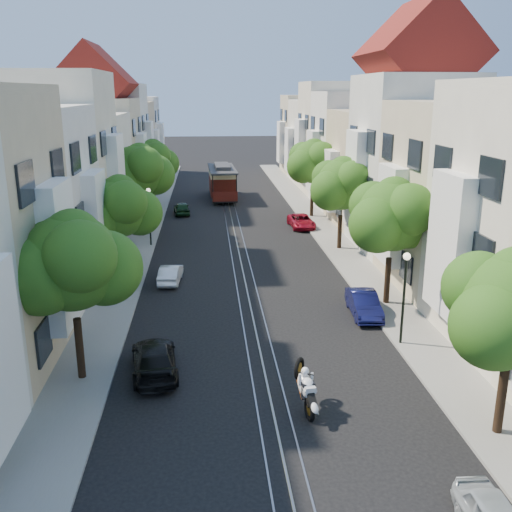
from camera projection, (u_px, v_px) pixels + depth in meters
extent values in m
plane|color=black|center=(233.00, 226.00, 47.88)|extent=(200.00, 200.00, 0.00)
cube|color=gray|center=(318.00, 224.00, 48.47)|extent=(2.50, 80.00, 0.12)
cube|color=gray|center=(146.00, 227.00, 47.26)|extent=(2.50, 80.00, 0.12)
cube|color=gray|center=(227.00, 226.00, 47.84)|extent=(0.06, 80.00, 0.02)
cube|color=gray|center=(233.00, 226.00, 47.88)|extent=(0.06, 80.00, 0.02)
cube|color=gray|center=(240.00, 226.00, 47.93)|extent=(0.06, 80.00, 0.02)
cube|color=tan|center=(233.00, 226.00, 47.88)|extent=(0.08, 80.00, 0.01)
cube|color=white|center=(451.00, 244.00, 24.32)|extent=(0.90, 3.04, 6.05)
cube|color=beige|center=(458.00, 200.00, 32.19)|extent=(7.00, 8.00, 10.00)
cube|color=white|center=(392.00, 215.00, 32.09)|extent=(0.90, 3.04, 5.50)
cube|color=silver|center=(410.00, 165.00, 39.56)|extent=(7.00, 8.00, 12.00)
cube|color=white|center=(356.00, 179.00, 39.51)|extent=(0.90, 3.04, 6.60)
cube|color=#C6B28C|center=(376.00, 171.00, 47.63)|extent=(7.00, 8.00, 9.00)
cube|color=white|center=(331.00, 180.00, 47.52)|extent=(0.90, 3.04, 4.95)
cube|color=white|center=(352.00, 152.00, 55.08)|extent=(7.00, 8.00, 10.50)
cube|color=white|center=(313.00, 161.00, 55.00)|extent=(0.90, 3.04, 5.78)
cube|color=beige|center=(335.00, 140.00, 62.60)|extent=(7.00, 8.00, 11.50)
cube|color=white|center=(300.00, 149.00, 62.54)|extent=(0.90, 3.04, 6.32)
cube|color=silver|center=(320.00, 143.00, 70.53)|extent=(7.00, 8.00, 9.50)
cube|color=white|center=(290.00, 149.00, 70.42)|extent=(0.90, 3.04, 5.23)
cube|color=beige|center=(309.00, 136.00, 78.12)|extent=(7.00, 8.00, 10.00)
cube|color=white|center=(281.00, 142.00, 78.02)|extent=(0.90, 3.04, 5.50)
cube|color=white|center=(58.00, 255.00, 22.97)|extent=(0.90, 3.04, 5.93)
cube|color=white|center=(21.00, 209.00, 30.21)|extent=(7.00, 8.00, 9.80)
cube|color=white|center=(95.00, 222.00, 30.74)|extent=(0.90, 3.04, 5.39)
cube|color=beige|center=(57.00, 170.00, 37.59)|extent=(7.00, 8.00, 11.76)
cube|color=white|center=(116.00, 184.00, 38.17)|extent=(0.90, 3.04, 6.47)
cube|color=silver|center=(83.00, 175.00, 45.66)|extent=(7.00, 8.00, 8.82)
cube|color=white|center=(132.00, 184.00, 46.17)|extent=(0.90, 3.04, 4.85)
cube|color=beige|center=(100.00, 155.00, 53.11)|extent=(7.00, 8.00, 10.29)
cube|color=white|center=(142.00, 164.00, 53.65)|extent=(0.90, 3.04, 5.66)
cube|color=silver|center=(113.00, 143.00, 60.63)|extent=(7.00, 8.00, 11.27)
cube|color=white|center=(149.00, 151.00, 61.19)|extent=(0.90, 3.04, 6.20)
cube|color=#C6B28C|center=(124.00, 145.00, 68.55)|extent=(7.00, 8.00, 9.31)
cube|color=white|center=(156.00, 151.00, 69.08)|extent=(0.90, 3.04, 5.12)
cube|color=white|center=(132.00, 138.00, 76.14)|extent=(7.00, 8.00, 9.80)
cube|color=white|center=(161.00, 144.00, 76.68)|extent=(0.90, 3.04, 5.39)
cylinder|color=black|center=(501.00, 400.00, 18.47)|extent=(0.30, 0.30, 2.27)
sphere|color=#295615|center=(494.00, 327.00, 16.91)|extent=(2.64, 2.64, 2.64)
cylinder|color=black|center=(387.00, 280.00, 29.93)|extent=(0.30, 0.30, 2.45)
sphere|color=#295615|center=(392.00, 216.00, 28.97)|extent=(3.64, 3.64, 3.64)
sphere|color=#295615|center=(409.00, 221.00, 29.65)|extent=(2.91, 2.91, 2.91)
sphere|color=#295615|center=(377.00, 225.00, 28.30)|extent=(2.84, 2.84, 2.84)
sphere|color=#295615|center=(394.00, 198.00, 28.82)|extent=(2.18, 2.18, 2.18)
cylinder|color=black|center=(340.00, 232.00, 40.47)|extent=(0.30, 0.30, 2.38)
sphere|color=#295615|center=(342.00, 184.00, 39.53)|extent=(3.54, 3.54, 3.54)
sphere|color=#295615|center=(355.00, 189.00, 40.21)|extent=(2.83, 2.83, 2.83)
sphere|color=#295615|center=(330.00, 191.00, 38.86)|extent=(2.76, 2.76, 2.76)
sphere|color=#295615|center=(343.00, 171.00, 39.38)|extent=(2.12, 2.12, 2.12)
cylinder|color=black|center=(312.00, 202.00, 50.97)|extent=(0.30, 0.30, 2.52)
sphere|color=#295615|center=(313.00, 162.00, 49.98)|extent=(3.74, 3.74, 3.74)
sphere|color=#295615|center=(324.00, 166.00, 50.66)|extent=(3.00, 3.00, 3.00)
sphere|color=#295615|center=(303.00, 166.00, 49.32)|extent=(2.92, 2.92, 2.92)
sphere|color=#295615|center=(314.00, 151.00, 49.83)|extent=(2.25, 2.25, 2.25)
cylinder|color=black|center=(80.00, 348.00, 22.03)|extent=(0.30, 0.30, 2.45)
sphere|color=#295615|center=(72.00, 262.00, 21.07)|extent=(3.64, 3.64, 3.64)
sphere|color=#295615|center=(105.00, 268.00, 21.75)|extent=(2.91, 2.91, 2.91)
sphere|color=#295615|center=(41.00, 277.00, 20.40)|extent=(2.84, 2.84, 2.84)
sphere|color=#295615|center=(73.00, 238.00, 20.92)|extent=(2.18, 2.18, 2.18)
cylinder|color=black|center=(122.00, 261.00, 33.54)|extent=(0.30, 0.30, 2.27)
sphere|color=#295615|center=(119.00, 208.00, 32.64)|extent=(3.38, 3.38, 3.38)
sphere|color=#295615|center=(140.00, 212.00, 33.32)|extent=(2.70, 2.70, 2.70)
sphere|color=#295615|center=(100.00, 216.00, 31.98)|extent=(2.64, 2.64, 2.64)
sphere|color=#295615|center=(120.00, 192.00, 32.50)|extent=(2.03, 2.03, 2.03)
cylinder|color=black|center=(142.00, 219.00, 44.01)|extent=(0.30, 0.30, 2.62)
sphere|color=#295615|center=(139.00, 171.00, 42.98)|extent=(3.90, 3.90, 3.90)
sphere|color=#295615|center=(155.00, 175.00, 43.66)|extent=(3.12, 3.12, 3.12)
sphere|color=#295615|center=(125.00, 176.00, 42.32)|extent=(3.04, 3.04, 3.04)
sphere|color=#295615|center=(140.00, 158.00, 42.83)|extent=(2.34, 2.34, 2.34)
cylinder|color=black|center=(154.00, 195.00, 54.57)|extent=(0.30, 0.30, 2.38)
sphere|color=#295615|center=(152.00, 160.00, 53.64)|extent=(3.54, 3.54, 3.54)
sphere|color=#295615|center=(165.00, 163.00, 54.32)|extent=(2.83, 2.83, 2.83)
sphere|color=#295615|center=(141.00, 164.00, 52.97)|extent=(2.76, 2.76, 2.76)
sphere|color=#295615|center=(153.00, 150.00, 53.49)|extent=(2.12, 2.12, 2.12)
cylinder|color=black|center=(404.00, 300.00, 24.86)|extent=(0.12, 0.12, 4.00)
sphere|color=#FFF2CC|center=(407.00, 256.00, 24.30)|extent=(0.32, 0.32, 0.32)
cylinder|color=black|center=(150.00, 218.00, 41.03)|extent=(0.12, 0.12, 4.00)
sphere|color=#FFF2CC|center=(148.00, 190.00, 40.47)|extent=(0.32, 0.32, 0.32)
torus|color=black|center=(309.00, 410.00, 19.64)|extent=(0.29, 0.86, 0.85)
torus|color=black|center=(299.00, 368.00, 20.54)|extent=(0.52, 0.79, 0.83)
ellipsoid|color=silver|center=(305.00, 385.00, 19.96)|extent=(0.66, 1.21, 1.07)
ellipsoid|color=silver|center=(308.00, 385.00, 19.62)|extent=(0.51, 0.69, 0.60)
cube|color=black|center=(312.00, 399.00, 19.30)|extent=(0.32, 0.59, 0.47)
cube|color=silver|center=(308.00, 387.00, 19.61)|extent=(0.46, 0.66, 0.24)
sphere|color=black|center=(305.00, 380.00, 19.94)|extent=(0.30, 0.30, 0.30)
cube|color=black|center=(223.00, 194.00, 60.05)|extent=(2.72, 8.58, 0.32)
cube|color=#4C120C|center=(222.00, 182.00, 59.69)|extent=(2.73, 5.40, 2.55)
cube|color=beige|center=(222.00, 173.00, 59.43)|extent=(2.78, 5.45, 0.64)
cube|color=#2D2D30|center=(222.00, 169.00, 59.31)|extent=(2.94, 8.59, 0.19)
cube|color=#2D2D30|center=(222.00, 166.00, 59.23)|extent=(1.65, 4.83, 0.37)
imported|color=#0B0D39|center=(364.00, 304.00, 28.66)|extent=(1.47, 3.74, 1.21)
imported|color=maroon|center=(301.00, 221.00, 47.15)|extent=(2.02, 4.03, 1.10)
imported|color=black|center=(154.00, 359.00, 22.74)|extent=(2.25, 4.47, 1.25)
imported|color=white|center=(171.00, 274.00, 33.63)|extent=(1.40, 3.32, 1.07)
imported|color=black|center=(182.00, 208.00, 52.26)|extent=(1.70, 3.50, 1.15)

